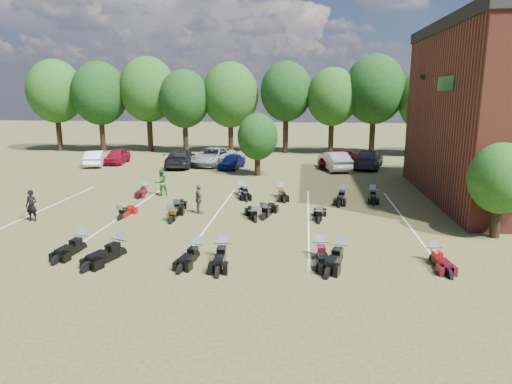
# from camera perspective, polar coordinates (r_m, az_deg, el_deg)

# --- Properties ---
(ground) EXTENTS (160.00, 160.00, 0.00)m
(ground) POSITION_cam_1_polar(r_m,az_deg,el_deg) (21.25, 1.17, -5.53)
(ground) COLOR brown
(ground) RESTS_ON ground
(car_0) EXTENTS (1.98, 4.17, 1.38)m
(car_0) POSITION_cam_1_polar(r_m,az_deg,el_deg) (44.41, -16.95, 4.31)
(car_0) COLOR maroon
(car_0) RESTS_ON ground
(car_1) EXTENTS (2.51, 4.43, 1.38)m
(car_1) POSITION_cam_1_polar(r_m,az_deg,el_deg) (43.60, -19.38, 4.01)
(car_1) COLOR white
(car_1) RESTS_ON ground
(car_2) EXTENTS (3.98, 6.12, 1.57)m
(car_2) POSITION_cam_1_polar(r_m,az_deg,el_deg) (41.75, -5.35, 4.44)
(car_2) COLOR gray
(car_2) RESTS_ON ground
(car_3) EXTENTS (2.49, 5.54, 1.58)m
(car_3) POSITION_cam_1_polar(r_m,az_deg,el_deg) (41.08, -9.30, 4.21)
(car_3) COLOR black
(car_3) RESTS_ON ground
(car_4) EXTENTS (2.22, 4.00, 1.29)m
(car_4) POSITION_cam_1_polar(r_m,az_deg,el_deg) (39.64, -3.05, 3.85)
(car_4) COLOR #0B1150
(car_4) RESTS_ON ground
(car_5) EXTENTS (2.88, 5.08, 1.58)m
(car_5) POSITION_cam_1_polar(r_m,az_deg,el_deg) (39.47, 9.74, 3.87)
(car_5) COLOR #B9B8B4
(car_5) RESTS_ON ground
(car_6) EXTENTS (4.15, 5.75, 1.45)m
(car_6) POSITION_cam_1_polar(r_m,az_deg,el_deg) (41.13, 10.28, 4.10)
(car_6) COLOR #5C050F
(car_6) RESTS_ON ground
(car_7) EXTENTS (3.51, 5.82, 1.58)m
(car_7) POSITION_cam_1_polar(r_m,az_deg,el_deg) (41.14, 13.84, 4.02)
(car_7) COLOR #353539
(car_7) RESTS_ON ground
(person_black) EXTENTS (0.61, 0.41, 1.64)m
(person_black) POSITION_cam_1_polar(r_m,az_deg,el_deg) (26.12, -26.25, -1.55)
(person_black) COLOR black
(person_black) RESTS_ON ground
(person_green) EXTENTS (1.04, 1.02, 1.69)m
(person_green) POSITION_cam_1_polar(r_m,az_deg,el_deg) (29.90, -11.77, 1.16)
(person_green) COLOR #276A2E
(person_green) RESTS_ON ground
(person_grey) EXTENTS (0.81, 1.02, 1.62)m
(person_grey) POSITION_cam_1_polar(r_m,az_deg,el_deg) (25.11, -7.16, -0.88)
(person_grey) COLOR #5D554F
(person_grey) RESTS_ON ground
(motorcycle_0) EXTENTS (0.98, 2.33, 1.26)m
(motorcycle_0) POSITION_cam_1_polar(r_m,az_deg,el_deg) (20.87, -20.98, -6.72)
(motorcycle_0) COLOR black
(motorcycle_0) RESTS_ON ground
(motorcycle_1) EXTENTS (1.53, 2.60, 1.38)m
(motorcycle_1) POSITION_cam_1_polar(r_m,az_deg,el_deg) (19.61, -16.63, -7.63)
(motorcycle_1) COLOR black
(motorcycle_1) RESTS_ON ground
(motorcycle_2) EXTENTS (0.98, 2.21, 1.19)m
(motorcycle_2) POSITION_cam_1_polar(r_m,az_deg,el_deg) (18.73, -7.51, -8.16)
(motorcycle_2) COLOR black
(motorcycle_2) RESTS_ON ground
(motorcycle_3) EXTENTS (0.91, 2.41, 1.32)m
(motorcycle_3) POSITION_cam_1_polar(r_m,az_deg,el_deg) (18.52, -4.17, -8.33)
(motorcycle_3) COLOR black
(motorcycle_3) RESTS_ON ground
(motorcycle_4) EXTENTS (1.47, 2.54, 1.35)m
(motorcycle_4) POSITION_cam_1_polar(r_m,az_deg,el_deg) (18.56, 10.35, -8.46)
(motorcycle_4) COLOR black
(motorcycle_4) RESTS_ON ground
(motorcycle_5) EXTENTS (0.92, 2.31, 1.26)m
(motorcycle_5) POSITION_cam_1_polar(r_m,az_deg,el_deg) (18.86, 7.95, -8.03)
(motorcycle_5) COLOR black
(motorcycle_5) RESTS_ON ground
(motorcycle_6) EXTENTS (0.88, 2.17, 1.18)m
(motorcycle_6) POSITION_cam_1_polar(r_m,az_deg,el_deg) (19.46, 21.26, -8.13)
(motorcycle_6) COLOR #450912
(motorcycle_6) RESTS_ON ground
(motorcycle_7) EXTENTS (0.80, 2.07, 1.13)m
(motorcycle_7) POSITION_cam_1_polar(r_m,az_deg,el_deg) (24.97, -16.56, -3.31)
(motorcycle_7) COLOR maroon
(motorcycle_7) RESTS_ON ground
(motorcycle_8) EXTENTS (0.97, 2.49, 1.36)m
(motorcycle_8) POSITION_cam_1_polar(r_m,az_deg,el_deg) (23.78, -10.53, -3.78)
(motorcycle_8) COLOR black
(motorcycle_8) RESTS_ON ground
(motorcycle_9) EXTENTS (1.05, 2.40, 1.29)m
(motorcycle_9) POSITION_cam_1_polar(r_m,az_deg,el_deg) (25.22, -9.80, -2.81)
(motorcycle_9) COLOR black
(motorcycle_9) RESTS_ON ground
(motorcycle_10) EXTENTS (1.20, 2.49, 1.33)m
(motorcycle_10) POSITION_cam_1_polar(r_m,az_deg,el_deg) (24.00, 1.02, -3.41)
(motorcycle_10) COLOR black
(motorcycle_10) RESTS_ON ground
(motorcycle_11) EXTENTS (1.26, 2.27, 1.21)m
(motorcycle_11) POSITION_cam_1_polar(r_m,az_deg,el_deg) (23.58, -0.14, -3.70)
(motorcycle_11) COLOR black
(motorcycle_11) RESTS_ON ground
(motorcycle_13) EXTENTS (0.86, 2.29, 1.26)m
(motorcycle_13) POSITION_cam_1_polar(r_m,az_deg,el_deg) (23.60, 7.87, -3.81)
(motorcycle_13) COLOR black
(motorcycle_13) RESTS_ON ground
(motorcycle_14) EXTENTS (0.79, 2.07, 1.13)m
(motorcycle_14) POSITION_cam_1_polar(r_m,az_deg,el_deg) (30.84, -13.67, -0.19)
(motorcycle_14) COLOR #480A12
(motorcycle_14) RESTS_ON ground
(motorcycle_16) EXTENTS (1.38, 2.27, 1.21)m
(motorcycle_16) POSITION_cam_1_polar(r_m,az_deg,el_deg) (29.80, -2.04, -0.27)
(motorcycle_16) COLOR black
(motorcycle_16) RESTS_ON ground
(motorcycle_17) EXTENTS (1.14, 2.32, 1.24)m
(motorcycle_17) POSITION_cam_1_polar(r_m,az_deg,el_deg) (29.16, 3.02, -0.57)
(motorcycle_17) COLOR black
(motorcycle_17) RESTS_ON ground
(motorcycle_18) EXTENTS (1.12, 2.28, 1.22)m
(motorcycle_18) POSITION_cam_1_polar(r_m,az_deg,el_deg) (29.43, -1.43, -0.43)
(motorcycle_18) COLOR black
(motorcycle_18) RESTS_ON ground
(motorcycle_19) EXTENTS (1.20, 2.53, 1.35)m
(motorcycle_19) POSITION_cam_1_polar(r_m,az_deg,el_deg) (28.72, 10.74, -0.98)
(motorcycle_19) COLOR black
(motorcycle_19) RESTS_ON ground
(motorcycle_20) EXTENTS (0.91, 2.26, 1.23)m
(motorcycle_20) POSITION_cam_1_polar(r_m,az_deg,el_deg) (29.43, 14.32, -0.82)
(motorcycle_20) COLOR black
(motorcycle_20) RESTS_ON ground
(tree_line) EXTENTS (56.00, 6.00, 9.79)m
(tree_line) POSITION_cam_1_polar(r_m,az_deg,el_deg) (49.21, 3.06, 12.14)
(tree_line) COLOR black
(tree_line) RESTS_ON ground
(young_tree_near_building) EXTENTS (2.80, 2.80, 4.16)m
(young_tree_near_building) POSITION_cam_1_polar(r_m,az_deg,el_deg) (23.19, 28.27, 1.50)
(young_tree_near_building) COLOR black
(young_tree_near_building) RESTS_ON ground
(young_tree_midfield) EXTENTS (3.20, 3.20, 4.70)m
(young_tree_midfield) POSITION_cam_1_polar(r_m,az_deg,el_deg) (36.00, 0.19, 6.92)
(young_tree_midfield) COLOR black
(young_tree_midfield) RESTS_ON ground
(parking_lines) EXTENTS (20.10, 14.00, 0.01)m
(parking_lines) POSITION_cam_1_polar(r_m,az_deg,el_deg) (24.51, -5.22, -3.11)
(parking_lines) COLOR silver
(parking_lines) RESTS_ON ground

